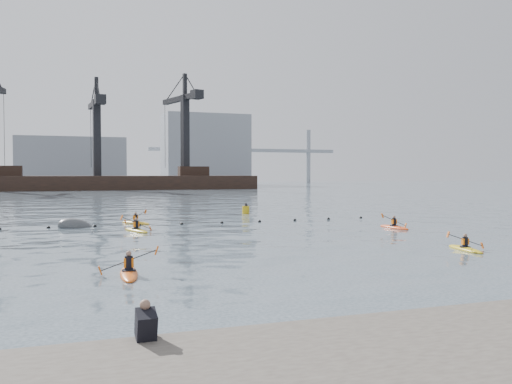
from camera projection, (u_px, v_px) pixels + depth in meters
ground at (291, 286)px, 17.72m from camera, size 400.00×400.00×0.00m
float_line at (160, 224)px, 38.78m from camera, size 33.24×0.73×0.24m
barge_pier at (96, 181)px, 121.20m from camera, size 72.00×19.30×29.50m
skyline at (97, 154)px, 159.70m from camera, size 141.00×28.00×22.00m
kayaker_0 at (129, 272)px, 19.68m from camera, size 2.16×3.19×1.15m
kayaker_1 at (465, 248)px, 26.08m from camera, size 1.93×2.88×1.03m
kayaker_3 at (136, 230)px, 34.49m from camera, size 2.08×3.12×1.21m
kayaker_4 at (394, 227)px, 36.51m from camera, size 2.07×3.01×1.14m
kayaker_5 at (136, 222)px, 39.83m from camera, size 2.12×2.83×1.09m
mooring_buoy at (75, 227)px, 37.03m from camera, size 2.82×1.91×1.67m
nav_buoy at (246, 210)px, 49.41m from camera, size 0.65×0.65×1.19m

